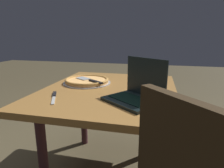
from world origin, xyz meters
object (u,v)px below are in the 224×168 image
dining_table (110,100)px  laptop (136,92)px  pizza_plate (148,79)px  table_knife (54,96)px  pizza_tray (87,81)px

dining_table → laptop: laptop is taller
dining_table → pizza_plate: 0.42m
dining_table → table_knife: size_ratio=4.96×
dining_table → laptop: (-0.23, -0.22, 0.14)m
laptop → pizza_plate: laptop is taller
pizza_plate → table_knife: 0.81m
dining_table → pizza_tray: pizza_tray is taller
dining_table → pizza_tray: size_ratio=2.90×
table_knife → dining_table: bearing=-47.1°
pizza_tray → table_knife: 0.40m
laptop → pizza_tray: (0.34, 0.44, -0.03)m
pizza_plate → pizza_tray: size_ratio=0.63×
laptop → table_knife: (-0.05, 0.51, -0.05)m
laptop → pizza_plate: bearing=-4.0°
dining_table → pizza_plate: (0.32, -0.26, 0.10)m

